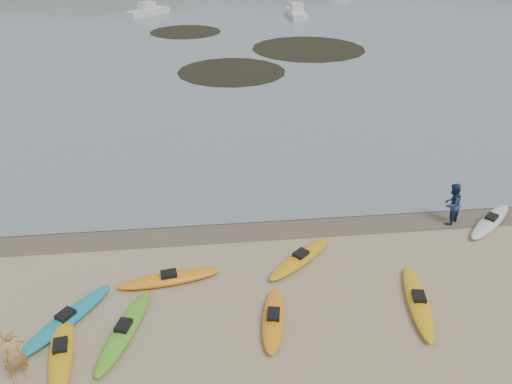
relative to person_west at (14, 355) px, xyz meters
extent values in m
plane|color=tan|center=(7.49, 7.43, -0.91)|extent=(600.00, 600.00, 0.00)
plane|color=brown|center=(7.49, 7.13, -0.91)|extent=(60.00, 60.00, 0.00)
ellipsoid|color=#5AB524|center=(2.70, 1.39, -0.74)|extent=(1.80, 3.83, 0.34)
ellipsoid|color=teal|center=(0.81, 2.09, -0.74)|extent=(2.80, 3.54, 0.34)
ellipsoid|color=gold|center=(12.32, 1.70, -0.74)|extent=(1.41, 3.91, 0.34)
ellipsoid|color=orange|center=(3.98, 3.81, -0.74)|extent=(3.72, 1.27, 0.34)
ellipsoid|color=gold|center=(0.95, 0.77, -0.74)|extent=(1.29, 3.86, 0.34)
ellipsoid|color=orange|center=(7.39, 1.38, -0.74)|extent=(1.26, 3.10, 0.34)
ellipsoid|color=orange|center=(8.86, 4.50, -0.74)|extent=(3.13, 2.90, 0.34)
ellipsoid|color=silver|center=(17.34, 6.20, -0.74)|extent=(3.28, 2.95, 0.34)
imported|color=tan|center=(0.00, 0.00, 0.00)|extent=(0.80, 0.74, 1.83)
imported|color=navy|center=(15.64, 6.53, 0.02)|extent=(1.14, 1.11, 1.86)
cylinder|color=black|center=(8.02, 31.22, -0.88)|extent=(9.14, 9.14, 0.04)
cylinder|color=black|center=(16.14, 38.80, -0.88)|extent=(11.20, 11.20, 0.04)
cylinder|color=black|center=(3.91, 48.44, -0.88)|extent=(8.05, 8.05, 0.04)
cube|color=silver|center=(-1.21, 60.00, -0.46)|extent=(5.67, 6.08, 0.91)
cube|color=silver|center=(18.17, 56.57, -0.45)|extent=(1.98, 6.70, 0.93)
ellipsoid|color=#384235|center=(-37.51, 202.43, -18.91)|extent=(220.00, 120.00, 80.00)
camera|label=1|loc=(5.53, -10.47, 10.52)|focal=35.00mm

